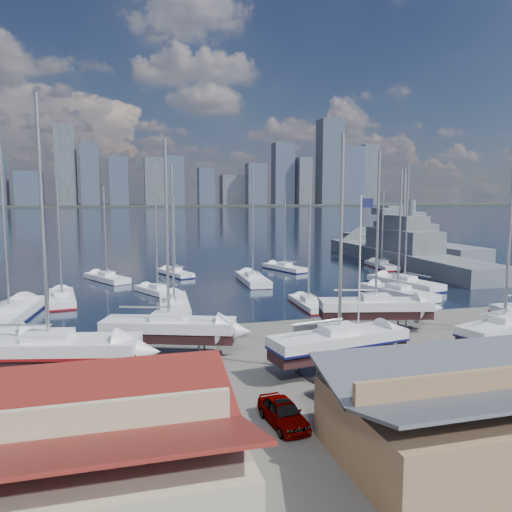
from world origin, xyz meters
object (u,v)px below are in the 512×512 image
object	(u,v)px
naval_ship_west	(403,243)
flagpole	(361,262)
naval_ship_east	(402,255)
car_a	(283,412)

from	to	relation	value
naval_ship_west	flagpole	xyz separation A→B (m)	(-41.82, -61.65, 5.12)
naval_ship_east	car_a	bearing A→B (deg)	144.90
naval_ship_east	naval_ship_west	distance (m)	23.69
car_a	flagpole	world-z (taller)	flagpole
flagpole	car_a	bearing A→B (deg)	-131.97
naval_ship_west	flagpole	bearing A→B (deg)	144.54
naval_ship_west	car_a	size ratio (longest dim) A/B	11.45
naval_ship_east	car_a	size ratio (longest dim) A/B	11.54
naval_ship_east	flagpole	bearing A→B (deg)	146.44
naval_ship_west	flagpole	world-z (taller)	naval_ship_west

